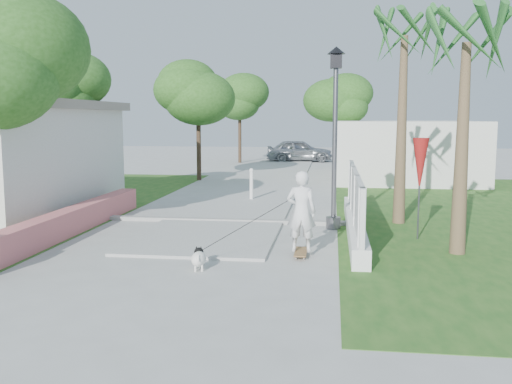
% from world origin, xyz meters
% --- Properties ---
extents(ground, '(90.00, 90.00, 0.00)m').
position_xyz_m(ground, '(0.00, 0.00, 0.00)').
color(ground, '#B7B7B2').
rests_on(ground, ground).
extents(path_strip, '(3.20, 36.00, 0.06)m').
position_xyz_m(path_strip, '(0.00, 20.00, 0.03)').
color(path_strip, '#B7B7B2').
rests_on(path_strip, ground).
extents(curb, '(6.50, 0.25, 0.10)m').
position_xyz_m(curb, '(0.00, 6.00, 0.05)').
color(curb, '#999993').
rests_on(curb, ground).
extents(grass_left, '(8.00, 20.00, 0.01)m').
position_xyz_m(grass_left, '(-7.00, 8.00, 0.01)').
color(grass_left, '#24571B').
rests_on(grass_left, ground).
extents(grass_right, '(8.00, 20.00, 0.01)m').
position_xyz_m(grass_right, '(7.00, 8.00, 0.01)').
color(grass_right, '#24571B').
rests_on(grass_right, ground).
extents(pink_wall, '(0.45, 8.20, 0.80)m').
position_xyz_m(pink_wall, '(-3.30, 3.55, 0.31)').
color(pink_wall, '#CA676A').
rests_on(pink_wall, ground).
extents(lattice_fence, '(0.35, 7.00, 1.50)m').
position_xyz_m(lattice_fence, '(3.40, 5.00, 0.54)').
color(lattice_fence, white).
rests_on(lattice_fence, ground).
extents(building_right, '(6.00, 8.00, 2.60)m').
position_xyz_m(building_right, '(6.00, 18.00, 1.30)').
color(building_right, silver).
rests_on(building_right, ground).
extents(street_lamp, '(0.44, 0.44, 4.44)m').
position_xyz_m(street_lamp, '(2.90, 5.50, 2.43)').
color(street_lamp, '#59595E').
rests_on(street_lamp, ground).
extents(bollard, '(0.14, 0.14, 1.09)m').
position_xyz_m(bollard, '(0.20, 10.00, 0.58)').
color(bollard, white).
rests_on(bollard, ground).
extents(patio_umbrella, '(0.36, 0.36, 2.30)m').
position_xyz_m(patio_umbrella, '(4.80, 4.50, 1.69)').
color(patio_umbrella, '#59595E').
rests_on(patio_umbrella, ground).
extents(tree_left_mid, '(3.20, 3.20, 4.85)m').
position_xyz_m(tree_left_mid, '(-5.48, 8.48, 3.50)').
color(tree_left_mid, '#4C3826').
rests_on(tree_left_mid, ground).
extents(tree_path_left, '(3.40, 3.40, 5.23)m').
position_xyz_m(tree_path_left, '(-2.98, 15.98, 3.82)').
color(tree_path_left, '#4C3826').
rests_on(tree_path_left, ground).
extents(tree_path_right, '(3.00, 3.00, 4.79)m').
position_xyz_m(tree_path_right, '(3.22, 19.98, 3.49)').
color(tree_path_right, '#4C3826').
rests_on(tree_path_right, ground).
extents(tree_path_far, '(3.20, 3.20, 5.17)m').
position_xyz_m(tree_path_far, '(-2.78, 25.98, 3.82)').
color(tree_path_far, '#4C3826').
rests_on(tree_path_far, ground).
extents(palm_far, '(1.80, 1.80, 5.30)m').
position_xyz_m(palm_far, '(4.60, 6.50, 4.48)').
color(palm_far, brown).
rests_on(palm_far, ground).
extents(palm_near, '(1.80, 1.80, 4.70)m').
position_xyz_m(palm_near, '(5.40, 3.20, 3.95)').
color(palm_near, brown).
rests_on(palm_near, ground).
extents(skateboarder, '(2.08, 1.52, 1.71)m').
position_xyz_m(skateboarder, '(1.45, 2.15, 0.75)').
color(skateboarder, olive).
rests_on(skateboarder, ground).
extents(dog, '(0.35, 0.57, 0.40)m').
position_xyz_m(dog, '(0.47, 1.30, 0.22)').
color(dog, white).
rests_on(dog, ground).
extents(parked_car, '(4.29, 2.16, 1.40)m').
position_xyz_m(parked_car, '(0.78, 27.21, 0.70)').
color(parked_car, '#9FA1A6').
rests_on(parked_car, ground).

